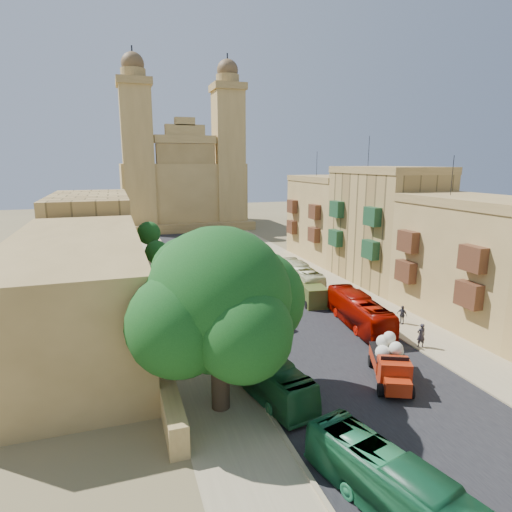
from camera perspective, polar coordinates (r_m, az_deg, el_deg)
ground at (r=27.59m, az=18.33°, el=-19.47°), size 260.00×260.00×0.00m
road_surface at (r=52.61m, az=-1.37°, el=-3.37°), size 14.00×140.00×0.01m
sidewalk_east at (r=56.02m, az=7.97°, el=-2.51°), size 5.00×140.00×0.01m
sidewalk_west at (r=50.78m, az=-11.71°, el=-4.21°), size 5.00×140.00×0.01m
kerb_east at (r=54.97m, az=5.63°, el=-2.67°), size 0.25×140.00×0.12m
kerb_west at (r=51.08m, az=-8.92°, el=-3.94°), size 0.25×140.00×0.12m
townhouse_b at (r=43.39m, az=27.23°, el=-0.47°), size 9.00×14.00×14.90m
townhouse_c at (r=53.70m, az=16.77°, el=3.96°), size 9.00×14.00×17.40m
townhouse_d at (r=65.63m, az=9.73°, el=5.09°), size 9.00×14.00×15.90m
west_wall at (r=40.77m, az=-14.28°, el=-7.17°), size 1.00×40.00×1.80m
west_building_low at (r=37.96m, az=-22.63°, el=-4.00°), size 10.00×28.00×8.40m
west_building_mid at (r=63.22m, az=-21.12°, el=3.11°), size 10.00×22.00×10.00m
church at (r=98.29m, az=-9.83°, el=9.42°), size 28.00×22.50×36.30m
ficus_tree at (r=24.37m, az=-4.75°, el=-6.41°), size 10.90×10.03×10.90m
street_tree_a at (r=32.85m, az=-9.00°, el=-8.09°), size 2.80×2.80×4.30m
street_tree_b at (r=44.20m, az=-11.58°, el=-2.82°), size 2.81×2.81×4.32m
street_tree_c at (r=55.79m, az=-13.09°, el=0.48°), size 3.00×3.00×4.61m
street_tree_d at (r=67.45m, az=-14.10°, el=2.96°), size 3.57×3.57×5.48m
red_truck at (r=30.42m, az=17.49°, el=-13.28°), size 4.03×5.70×3.17m
olive_pickup at (r=44.78m, az=7.32°, el=-4.98°), size 2.72×5.13×2.03m
bus_green_south at (r=20.54m, az=18.44°, el=-27.53°), size 4.47×9.55×2.59m
bus_green_north at (r=27.96m, az=0.98°, el=-15.28°), size 3.86×9.52×2.58m
bus_red_east at (r=39.19m, az=13.55°, el=-7.19°), size 3.50×10.14×2.77m
bus_cream_east at (r=49.48m, az=5.84°, el=-2.75°), size 3.13×10.34×2.84m
car_blue_a at (r=38.25m, az=2.83°, el=-8.59°), size 2.31×3.76×1.20m
car_white_a at (r=48.77m, az=-6.04°, el=-3.98°), size 2.41×3.83×1.19m
car_cream at (r=51.75m, az=0.04°, el=-3.00°), size 3.13×4.38×1.11m
car_dkblue at (r=67.71m, az=-9.52°, el=0.64°), size 3.25×5.18×1.40m
car_white_b at (r=67.29m, az=-4.87°, el=0.62°), size 2.33×3.88×1.24m
car_blue_b at (r=73.34m, az=-7.91°, el=1.49°), size 2.00×3.68×1.15m
pedestrian_a at (r=36.55m, az=21.14°, el=-9.84°), size 0.76×0.55×1.95m
pedestrian_c at (r=41.02m, az=18.89°, el=-7.41°), size 0.73×1.08×1.71m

